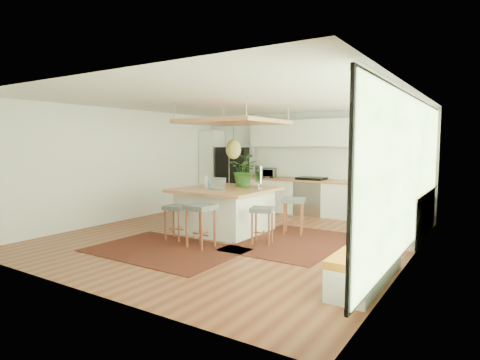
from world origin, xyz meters
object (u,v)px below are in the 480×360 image
Objects in this scene: island at (226,210)px; laptop at (215,184)px; stool_left_side at (185,210)px; stool_near_right at (201,228)px; monitor at (258,176)px; fridge at (233,176)px; island_plant at (245,174)px; stool_near_left at (176,222)px; stool_right_front at (262,226)px; stool_right_back at (293,217)px; microwave at (267,172)px.

island is 4.88× the size of laptop.
laptop is at bearing -17.53° from stool_left_side.
stool_near_right is 1.47× the size of monitor.
fridge reaches higher than island_plant.
island reaches higher than stool_near_right.
island_plant is at bearing 23.70° from stool_left_side.
stool_near_left is 1.70m from stool_right_front.
stool_right_back reaches higher than stool_right_front.
microwave is (-1.75, 3.34, 0.73)m from stool_right_front.
stool_right_back is 1.41× the size of monitor.
island_plant is (1.88, -2.36, 0.28)m from fridge.
island_plant is (-0.48, 0.21, 0.02)m from monitor.
island is 1.44m from stool_right_back.
fridge reaches higher than laptop.
stool_right_back is at bearing 23.15° from island.
stool_right_front is 0.97× the size of island_plant.
fridge is 2.64× the size of stool_left_side.
stool_right_front reaches higher than stool_near_left.
laptop is (-1.32, -0.93, 0.70)m from stool_right_back.
stool_right_back is 1.45m from island_plant.
stool_near_left is 1.41× the size of microwave.
stool_right_back is (3.05, -2.33, -0.57)m from fridge.
stool_near_left is 1.31m from stool_left_side.
island_plant is (0.54, 1.65, 0.85)m from stool_near_left.
monitor is (-0.58, 0.84, 0.83)m from stool_right_front.
laptop reaches higher than stool_near_left.
stool_near_left is (-0.40, -1.12, -0.11)m from island.
monitor is 0.74× the size of island_plant.
stool_near_right is 2.06× the size of laptop.
stool_near_right reaches higher than stool_right_back.
island is at bearing -73.46° from fridge.
stool_near_left is 1.93m from island_plant.
stool_near_right is 1.86m from monitor.
stool_near_right is 1.64× the size of microwave.
stool_right_back reaches higher than stool_near_left.
island is at bearing 0.94° from stool_left_side.
stool_right_back is 1.05× the size of island_plant.
microwave is at bearing 79.05° from stool_left_side.
island_plant is (0.70, -2.29, 0.12)m from microwave.
stool_right_back is (1.71, 1.68, 0.00)m from stool_near_left.
stool_near_right is at bearing -14.89° from stool_near_left.
monitor reaches higher than stool_left_side.
laptop reaches higher than stool_left_side.
monitor is (0.24, 1.64, 0.83)m from stool_near_right.
fridge is 3.31× the size of monitor.
island is 3.47× the size of monitor.
monitor is at bearing 124.48° from stool_right_front.
microwave is at bearing 163.47° from monitor.
stool_near_right is (0.38, -1.32, -0.11)m from island.
stool_right_front is (0.81, 0.80, 0.00)m from stool_near_right.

